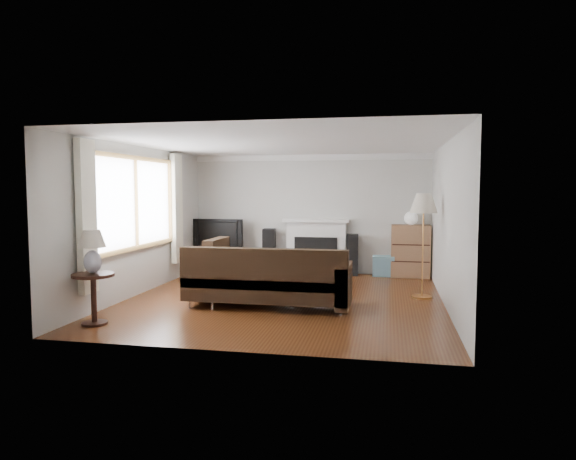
% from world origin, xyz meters
% --- Properties ---
extents(room, '(5.10, 5.60, 2.54)m').
position_xyz_m(room, '(0.00, 0.00, 1.25)').
color(room, '#542912').
rests_on(room, ground).
extents(window, '(0.12, 2.74, 1.54)m').
position_xyz_m(window, '(-2.45, -0.20, 1.55)').
color(window, brown).
rests_on(window, room).
extents(curtain_near, '(0.10, 0.35, 2.10)m').
position_xyz_m(curtain_near, '(-2.40, -1.72, 1.40)').
color(curtain_near, white).
rests_on(curtain_near, room).
extents(curtain_far, '(0.10, 0.35, 2.10)m').
position_xyz_m(curtain_far, '(-2.40, 1.32, 1.40)').
color(curtain_far, white).
rests_on(curtain_far, room).
extents(fireplace, '(1.40, 0.26, 1.15)m').
position_xyz_m(fireplace, '(0.15, 2.64, 0.57)').
color(fireplace, white).
rests_on(fireplace, room).
extents(tv_stand, '(1.03, 0.46, 0.52)m').
position_xyz_m(tv_stand, '(-1.95, 2.49, 0.26)').
color(tv_stand, black).
rests_on(tv_stand, ground).
extents(television, '(1.09, 0.14, 0.63)m').
position_xyz_m(television, '(-1.92, 2.49, 0.83)').
color(television, black).
rests_on(television, tv_stand).
extents(speaker_left, '(0.29, 0.34, 0.94)m').
position_xyz_m(speaker_left, '(-0.85, 2.55, 0.47)').
color(speaker_left, black).
rests_on(speaker_left, ground).
extents(speaker_right, '(0.25, 0.30, 0.85)m').
position_xyz_m(speaker_right, '(0.92, 2.55, 0.43)').
color(speaker_right, black).
rests_on(speaker_right, ground).
extents(bookshelf, '(0.77, 0.37, 1.06)m').
position_xyz_m(bookshelf, '(2.08, 2.53, 0.53)').
color(bookshelf, '#8B5F40').
rests_on(bookshelf, ground).
extents(globe_lamp, '(0.27, 0.27, 0.27)m').
position_xyz_m(globe_lamp, '(2.08, 2.53, 1.20)').
color(globe_lamp, white).
rests_on(globe_lamp, bookshelf).
extents(sectional_sofa, '(2.67, 1.95, 0.86)m').
position_xyz_m(sectional_sofa, '(-0.14, -0.54, 0.43)').
color(sectional_sofa, black).
rests_on(sectional_sofa, ground).
extents(coffee_table, '(1.23, 0.88, 0.44)m').
position_xyz_m(coffee_table, '(-0.25, 0.82, 0.22)').
color(coffee_table, olive).
rests_on(coffee_table, ground).
extents(footstool, '(0.53, 0.53, 0.37)m').
position_xyz_m(footstool, '(-1.33, 0.02, 0.18)').
color(footstool, black).
rests_on(footstool, ground).
extents(floor_lamp, '(0.56, 0.56, 1.71)m').
position_xyz_m(floor_lamp, '(2.19, 0.53, 0.85)').
color(floor_lamp, '#C18343').
rests_on(floor_lamp, ground).
extents(side_table, '(0.54, 0.54, 0.68)m').
position_xyz_m(side_table, '(-2.15, -2.00, 0.34)').
color(side_table, black).
rests_on(side_table, ground).
extents(table_lamp, '(0.35, 0.35, 0.56)m').
position_xyz_m(table_lamp, '(-2.15, -2.00, 0.96)').
color(table_lamp, silver).
rests_on(table_lamp, side_table).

